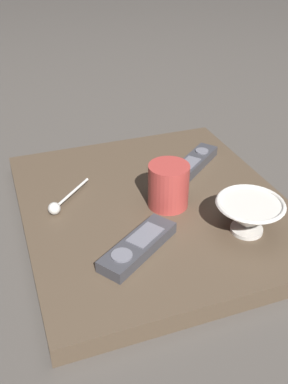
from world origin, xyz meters
The scene contains 7 objects.
ground_plane centered at (0.00, 0.00, 0.00)m, with size 6.00×6.00×0.00m, color #47423D.
table centered at (0.00, 0.00, 0.02)m, with size 0.62×0.55×0.04m.
cereal_bowl centered at (0.16, 0.13, 0.08)m, with size 0.13×0.13×0.07m.
coffee_mug centered at (0.02, 0.02, 0.09)m, with size 0.09×0.09×0.10m.
teaspoon centered at (-0.04, -0.20, 0.05)m, with size 0.11×0.11×0.03m.
tv_remote_near centered at (0.14, -0.09, 0.05)m, with size 0.15×0.18×0.03m.
tv_remote_far centered at (-0.10, 0.14, 0.05)m, with size 0.16×0.18×0.03m.
Camera 1 is at (0.74, -0.29, 0.57)m, focal length 41.14 mm.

